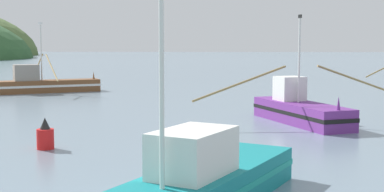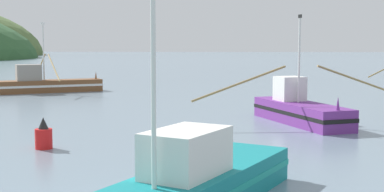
# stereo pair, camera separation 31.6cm
# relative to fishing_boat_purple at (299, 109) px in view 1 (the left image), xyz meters

# --- Properties ---
(fishing_boat_purple) EXTENTS (12.05, 8.11, 6.12)m
(fishing_boat_purple) POSITION_rel_fishing_boat_purple_xyz_m (0.00, 0.00, 0.00)
(fishing_boat_purple) COLOR #6B2D84
(fishing_boat_purple) RESTS_ON ground
(fishing_boat_brown) EXTENTS (9.77, 11.17, 6.46)m
(fishing_boat_brown) POSITION_rel_fishing_boat_purple_xyz_m (-21.23, 17.66, 0.04)
(fishing_boat_brown) COLOR brown
(fishing_boat_brown) RESTS_ON ground
(channel_buoy) EXTENTS (0.73, 0.73, 1.36)m
(channel_buoy) POSITION_rel_fishing_boat_purple_xyz_m (-11.83, -8.42, -0.22)
(channel_buoy) COLOR red
(channel_buoy) RESTS_ON ground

